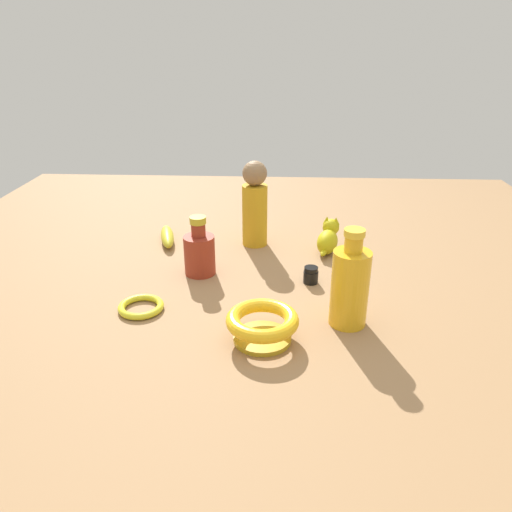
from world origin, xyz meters
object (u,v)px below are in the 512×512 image
bangle (141,307)px  person_figure_adult (255,205)px  bottle_short (199,252)px  banana (167,236)px  bottle_tall (350,285)px  nail_polish_jar (311,275)px  cat_figurine (328,238)px  bowl (262,323)px

bangle → person_figure_adult: 0.47m
bottle_short → banana: bottle_short is taller
bottle_tall → banana: (-0.42, -0.48, -0.07)m
bottle_tall → bangle: bottle_tall is taller
bangle → banana: banana is taller
bottle_short → nail_polish_jar: (0.04, 0.28, -0.04)m
person_figure_adult → bottle_tall: bearing=27.3°
cat_figurine → banana: bearing=-95.5°
cat_figurine → banana: (-0.05, -0.47, -0.02)m
bowl → person_figure_adult: size_ratio=0.59×
bowl → person_figure_adult: bearing=-175.3°
nail_polish_jar → banana: size_ratio=0.26×
bottle_short → bottle_tall: bottle_tall is taller
nail_polish_jar → bowl: bearing=-23.2°
bangle → person_figure_adult: person_figure_adult is taller
bangle → bowl: bearing=68.9°
bottle_short → person_figure_adult: 0.25m
bottle_tall → bowl: size_ratio=1.47×
bangle → bottle_short: bearing=151.3°
cat_figurine → bowl: size_ratio=0.87×
bottle_tall → bowl: 0.20m
bowl → bangle: 0.30m
bottle_short → person_figure_adult: person_figure_adult is taller
cat_figurine → nail_polish_jar: size_ratio=3.04×
bottle_tall → banana: bearing=-131.5°
bottle_short → banana: size_ratio=0.97×
cat_figurine → banana: cat_figurine is taller
bottle_tall → cat_figurine: bottle_tall is taller
banana → bottle_tall: bearing=33.5°
bottle_tall → banana: bottle_tall is taller
bottle_short → bangle: bearing=-28.7°
bottle_short → bowl: (0.30, 0.17, -0.02)m
bottle_tall → banana: 0.64m
bottle_tall → bowl: bottle_tall is taller
banana → cat_figurine: bearing=69.4°
bowl → bottle_short: bearing=-150.1°
cat_figurine → banana: size_ratio=0.80×
bottle_short → bowl: size_ratio=1.06×
bottle_short → bowl: 0.34m
cat_figurine → bangle: cat_figurine is taller
bowl → banana: size_ratio=0.92×
banana → nail_polish_jar: bearing=44.8°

